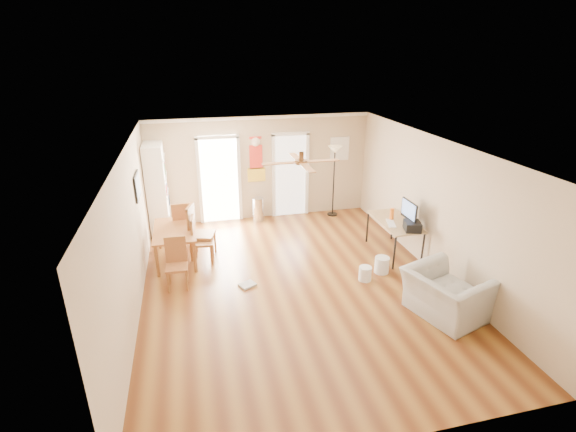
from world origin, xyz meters
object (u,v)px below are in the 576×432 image
object	(u,v)px
bookshelf	(157,189)
dining_table	(176,244)
torchiere_lamp	(334,181)
wastebasket_a	(382,265)
wastebasket_b	(365,274)
computer_desk	(393,237)
dining_chair_near	(177,264)
trash_can	(258,209)
armchair	(446,294)
printer	(412,226)
dining_chair_far	(183,223)
dining_chair_right_b	(203,240)
dining_chair_right_a	(202,232)

from	to	relation	value
bookshelf	dining_table	distance (m)	1.78
torchiere_lamp	wastebasket_a	bearing A→B (deg)	-91.21
dining_table	wastebasket_b	size ratio (longest dim) A/B	4.96
computer_desk	wastebasket_a	size ratio (longest dim) A/B	4.29
bookshelf	wastebasket_b	bearing A→B (deg)	-41.15
dining_chair_near	wastebasket_b	size ratio (longest dim) A/B	3.39
bookshelf	computer_desk	distance (m)	5.45
trash_can	armchair	distance (m)	5.25
torchiere_lamp	printer	size ratio (longest dim) A/B	5.22
dining_chair_near	dining_chair_far	size ratio (longest dim) A/B	0.90
trash_can	printer	size ratio (longest dim) A/B	1.74
torchiere_lamp	wastebasket_a	xyz separation A→B (m)	(-0.07, -3.13, -0.76)
dining_chair_right_b	wastebasket_b	distance (m)	3.30
dining_chair_far	wastebasket_b	size ratio (longest dim) A/B	3.75
torchiere_lamp	armchair	distance (m)	4.71
trash_can	dining_chair_right_b	bearing A→B (deg)	-127.26
dining_table	trash_can	distance (m)	2.62
wastebasket_b	dining_chair_right_b	bearing A→B (deg)	153.21
bookshelf	dining_chair_right_b	world-z (taller)	bookshelf
bookshelf	dining_chair_right_b	bearing A→B (deg)	-63.70
printer	dining_chair_right_b	bearing A→B (deg)	-178.53
dining_chair_near	trash_can	xyz separation A→B (m)	(1.97, 2.82, -0.17)
wastebasket_b	dining_table	bearing A→B (deg)	154.04
dining_chair_right_a	wastebasket_b	xyz separation A→B (m)	(2.93, -1.70, -0.43)
wastebasket_a	bookshelf	bearing A→B (deg)	144.32
printer	armchair	distance (m)	1.82
dining_chair_right_a	printer	bearing A→B (deg)	-91.60
bookshelf	dining_chair_right_b	xyz separation A→B (m)	(0.92, -1.80, -0.57)
bookshelf	armchair	xyz separation A→B (m)	(4.67, -4.61, -0.68)
wastebasket_a	trash_can	bearing A→B (deg)	120.96
wastebasket_a	armchair	bearing A→B (deg)	-75.87
wastebasket_a	wastebasket_b	bearing A→B (deg)	-155.12
dining_table	printer	xyz separation A→B (m)	(4.60, -1.29, 0.49)
bookshelf	dining_chair_near	world-z (taller)	bookshelf
dining_chair_far	bookshelf	bearing A→B (deg)	-62.40
computer_desk	wastebasket_b	xyz separation A→B (m)	(-1.03, -0.92, -0.23)
dining_chair_far	wastebasket_b	world-z (taller)	dining_chair_far
armchair	dining_table	bearing A→B (deg)	37.27
dining_chair_right_a	trash_can	world-z (taller)	dining_chair_right_a
armchair	dining_chair_near	bearing A→B (deg)	48.38
computer_desk	printer	world-z (taller)	printer
torchiere_lamp	armchair	bearing A→B (deg)	-86.07
dining_chair_far	wastebasket_a	distance (m)	4.35
dining_table	wastebasket_a	xyz separation A→B (m)	(3.91, -1.49, -0.18)
dining_table	printer	size ratio (longest dim) A/B	3.92
dining_table	dining_chair_far	bearing A→B (deg)	76.88
dining_table	dining_chair_near	distance (m)	1.13
dining_chair_far	computer_desk	distance (m)	4.58
dining_chair_far	computer_desk	bearing A→B (deg)	158.65
bookshelf	dining_chair_far	size ratio (longest dim) A/B	2.05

